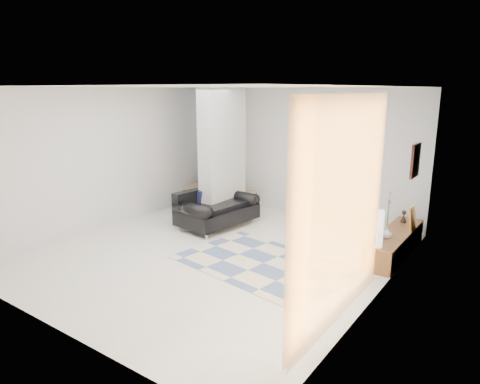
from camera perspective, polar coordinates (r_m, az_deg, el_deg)
The scene contains 17 objects.
floor at distance 7.49m, azimuth -2.98°, elevation -8.12°, with size 6.00×6.00×0.00m, color white.
ceiling at distance 6.96m, azimuth -3.27°, elevation 13.82°, with size 6.00×6.00×0.00m, color white.
wall_back at distance 9.60m, azimuth 8.04°, elevation 5.25°, with size 6.00×6.00×0.00m, color silver.
wall_front at distance 5.15m, azimuth -24.19°, elevation -3.04°, with size 6.00×6.00×0.00m, color silver.
wall_left at distance 9.03m, azimuth -17.02°, elevation 4.27°, with size 6.00×6.00×0.00m, color silver.
wall_right at distance 5.85m, azimuth 18.61°, elevation -0.66°, with size 6.00×6.00×0.00m, color silver.
partition_column at distance 9.01m, azimuth -2.34°, elevation 4.83°, with size 0.35×1.20×2.80m, color #B4B9BB.
hallway_door at distance 10.73m, azimuth -2.17°, elevation 4.19°, with size 0.85×0.06×2.04m, color beige.
curtain at distance 4.80m, azimuth 13.75°, elevation -2.74°, with size 2.55×2.55×0.00m, color #F4A840.
wall_art at distance 7.43m, azimuth 22.35°, elevation 3.90°, with size 0.04×0.45×0.55m, color #35170E.
media_console at distance 7.82m, azimuth 19.97°, elevation -6.40°, with size 0.45×2.03×0.80m.
loveseat at distance 8.87m, azimuth -3.33°, elevation -2.25°, with size 1.15×1.75×0.76m.
daybed at distance 10.37m, azimuth -2.97°, elevation 0.44°, with size 1.84×0.89×0.77m.
area_rug at distance 7.05m, azimuth 3.16°, elevation -9.49°, with size 2.72×1.82×0.01m, color beige.
cylinder_lamp at distance 6.86m, azimuth 18.16°, elevation -4.70°, with size 0.11×0.11×0.59m, color white.
bronze_figurine at distance 8.34m, azimuth 20.99°, elevation -3.05°, with size 0.11×0.11×0.22m, color #2F2015, non-canonical shape.
vase at distance 7.38m, azimuth 18.95°, elevation -5.14°, with size 0.18×0.18×0.18m, color silver.
Camera 1 is at (4.31, -5.47, 2.77)m, focal length 32.00 mm.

